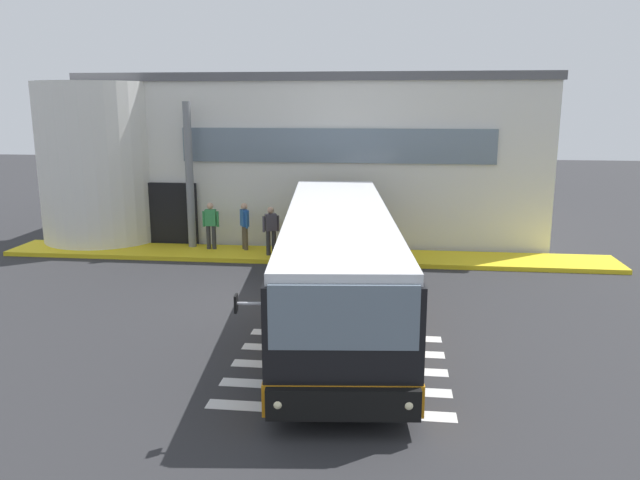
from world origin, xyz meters
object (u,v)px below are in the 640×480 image
at_px(entry_support_column, 189,176).
at_px(passenger_near_column, 211,223).
at_px(passenger_by_doorway, 245,224).
at_px(passenger_at_curb_edge, 271,227).
at_px(bus_main_foreground, 338,265).

relative_size(entry_support_column, passenger_near_column, 3.09).
distance_m(passenger_by_doorway, passenger_at_curb_edge, 1.26).
xyz_separation_m(entry_support_column, passenger_at_curb_edge, (3.09, -0.89, -1.62)).
xyz_separation_m(entry_support_column, passenger_by_doorway, (2.01, -0.22, -1.66)).
xyz_separation_m(entry_support_column, passenger_near_column, (0.80, -0.29, -1.66)).
bearing_deg(passenger_by_doorway, passenger_at_curb_edge, -31.80).
height_order(bus_main_foreground, passenger_near_column, bus_main_foreground).
relative_size(bus_main_foreground, passenger_near_column, 7.25).
distance_m(passenger_near_column, passenger_by_doorway, 1.22).
height_order(entry_support_column, bus_main_foreground, entry_support_column).
xyz_separation_m(bus_main_foreground, passenger_near_column, (-5.08, 6.15, -0.26)).
bearing_deg(bus_main_foreground, passenger_by_doorway, 121.85).
bearing_deg(entry_support_column, passenger_by_doorway, -6.27).
xyz_separation_m(bus_main_foreground, passenger_by_doorway, (-3.87, 6.22, -0.26)).
distance_m(entry_support_column, passenger_by_doorway, 2.62).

